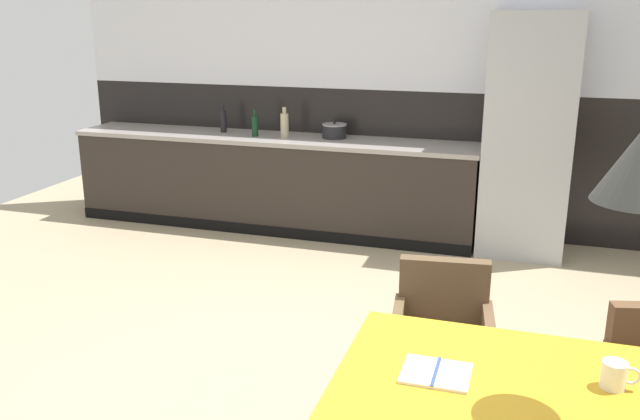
{
  "coord_description": "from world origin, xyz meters",
  "views": [
    {
      "loc": [
        0.96,
        -3.04,
        2.02
      ],
      "look_at": [
        -0.21,
        0.67,
        0.86
      ],
      "focal_mm": 37.91,
      "sensor_mm": 36.0,
      "label": 1
    }
  ],
  "objects_px": {
    "open_book": "(436,373)",
    "mug_glass_clear": "(615,375)",
    "bottle_wine_green": "(255,125)",
    "dining_table": "(608,410)",
    "bottle_vinegar_dark": "(284,124)",
    "bottle_spice_small": "(223,121)",
    "cooking_pot": "(334,131)",
    "armchair_far_side": "(442,321)",
    "refrigerator_column": "(528,136)"
  },
  "relations": [
    {
      "from": "open_book",
      "to": "mug_glass_clear",
      "type": "xyz_separation_m",
      "value": [
        0.6,
        0.1,
        0.04
      ]
    },
    {
      "from": "bottle_wine_green",
      "to": "dining_table",
      "type": "bearing_deg",
      "value": -52.06
    },
    {
      "from": "dining_table",
      "to": "bottle_vinegar_dark",
      "type": "height_order",
      "value": "bottle_vinegar_dark"
    },
    {
      "from": "bottle_spice_small",
      "to": "cooking_pot",
      "type": "bearing_deg",
      "value": 1.59
    },
    {
      "from": "armchair_far_side",
      "to": "cooking_pot",
      "type": "distance_m",
      "value": 3.14
    },
    {
      "from": "dining_table",
      "to": "armchair_far_side",
      "type": "height_order",
      "value": "armchair_far_side"
    },
    {
      "from": "open_book",
      "to": "bottle_spice_small",
      "type": "relative_size",
      "value": 0.93
    },
    {
      "from": "refrigerator_column",
      "to": "mug_glass_clear",
      "type": "bearing_deg",
      "value": -84.02
    },
    {
      "from": "cooking_pot",
      "to": "bottle_vinegar_dark",
      "type": "relative_size",
      "value": 0.82
    },
    {
      "from": "open_book",
      "to": "bottle_vinegar_dark",
      "type": "height_order",
      "value": "bottle_vinegar_dark"
    },
    {
      "from": "bottle_vinegar_dark",
      "to": "armchair_far_side",
      "type": "bearing_deg",
      "value": -55.57
    },
    {
      "from": "open_book",
      "to": "mug_glass_clear",
      "type": "relative_size",
      "value": 1.84
    },
    {
      "from": "cooking_pot",
      "to": "armchair_far_side",
      "type": "bearing_deg",
      "value": -63.52
    },
    {
      "from": "open_book",
      "to": "armchair_far_side",
      "type": "bearing_deg",
      "value": 95.52
    },
    {
      "from": "refrigerator_column",
      "to": "mug_glass_clear",
      "type": "xyz_separation_m",
      "value": [
        0.37,
        -3.53,
        -0.2
      ]
    },
    {
      "from": "refrigerator_column",
      "to": "open_book",
      "type": "relative_size",
      "value": 8.3
    },
    {
      "from": "dining_table",
      "to": "bottle_spice_small",
      "type": "xyz_separation_m",
      "value": [
        -3.16,
        3.69,
        0.27
      ]
    },
    {
      "from": "bottle_wine_green",
      "to": "refrigerator_column",
      "type": "bearing_deg",
      "value": 0.92
    },
    {
      "from": "armchair_far_side",
      "to": "bottle_wine_green",
      "type": "xyz_separation_m",
      "value": [
        -2.12,
        2.64,
        0.47
      ]
    },
    {
      "from": "dining_table",
      "to": "armchair_far_side",
      "type": "distance_m",
      "value": 1.17
    },
    {
      "from": "bottle_vinegar_dark",
      "to": "refrigerator_column",
      "type": "bearing_deg",
      "value": 0.05
    },
    {
      "from": "bottle_spice_small",
      "to": "bottle_wine_green",
      "type": "bearing_deg",
      "value": -16.24
    },
    {
      "from": "refrigerator_column",
      "to": "bottle_wine_green",
      "type": "distance_m",
      "value": 2.44
    },
    {
      "from": "dining_table",
      "to": "bottle_vinegar_dark",
      "type": "bearing_deg",
      "value": 124.76
    },
    {
      "from": "open_book",
      "to": "bottle_spice_small",
      "type": "bearing_deg",
      "value": 124.89
    },
    {
      "from": "dining_table",
      "to": "bottle_wine_green",
      "type": "height_order",
      "value": "bottle_wine_green"
    },
    {
      "from": "open_book",
      "to": "bottle_spice_small",
      "type": "xyz_separation_m",
      "value": [
        -2.58,
        3.7,
        0.22
      ]
    },
    {
      "from": "dining_table",
      "to": "open_book",
      "type": "bearing_deg",
      "value": -178.35
    },
    {
      "from": "bottle_vinegar_dark",
      "to": "mug_glass_clear",
      "type": "bearing_deg",
      "value": -54.41
    },
    {
      "from": "armchair_far_side",
      "to": "cooking_pot",
      "type": "xyz_separation_m",
      "value": [
        -1.39,
        2.78,
        0.43
      ]
    },
    {
      "from": "refrigerator_column",
      "to": "mug_glass_clear",
      "type": "relative_size",
      "value": 15.3
    },
    {
      "from": "dining_table",
      "to": "mug_glass_clear",
      "type": "height_order",
      "value": "mug_glass_clear"
    },
    {
      "from": "mug_glass_clear",
      "to": "bottle_vinegar_dark",
      "type": "distance_m",
      "value": 4.35
    },
    {
      "from": "refrigerator_column",
      "to": "cooking_pot",
      "type": "height_order",
      "value": "refrigerator_column"
    },
    {
      "from": "dining_table",
      "to": "bottle_vinegar_dark",
      "type": "relative_size",
      "value": 6.67
    },
    {
      "from": "refrigerator_column",
      "to": "open_book",
      "type": "height_order",
      "value": "refrigerator_column"
    },
    {
      "from": "bottle_wine_green",
      "to": "bottle_vinegar_dark",
      "type": "bearing_deg",
      "value": 7.57
    },
    {
      "from": "refrigerator_column",
      "to": "bottle_vinegar_dark",
      "type": "distance_m",
      "value": 2.16
    },
    {
      "from": "mug_glass_clear",
      "to": "cooking_pot",
      "type": "xyz_separation_m",
      "value": [
        -2.08,
        3.64,
        0.14
      ]
    },
    {
      "from": "open_book",
      "to": "mug_glass_clear",
      "type": "height_order",
      "value": "mug_glass_clear"
    },
    {
      "from": "refrigerator_column",
      "to": "bottle_vinegar_dark",
      "type": "xyz_separation_m",
      "value": [
        -2.16,
        -0.0,
        -0.01
      ]
    },
    {
      "from": "refrigerator_column",
      "to": "bottle_spice_small",
      "type": "bearing_deg",
      "value": 178.58
    },
    {
      "from": "mug_glass_clear",
      "to": "bottle_wine_green",
      "type": "distance_m",
      "value": 4.49
    },
    {
      "from": "bottle_vinegar_dark",
      "to": "cooking_pot",
      "type": "bearing_deg",
      "value": 12.75
    },
    {
      "from": "bottle_vinegar_dark",
      "to": "bottle_spice_small",
      "type": "xyz_separation_m",
      "value": [
        -0.65,
        0.07,
        -0.01
      ]
    },
    {
      "from": "bottle_vinegar_dark",
      "to": "bottle_wine_green",
      "type": "height_order",
      "value": "bottle_vinegar_dark"
    },
    {
      "from": "mug_glass_clear",
      "to": "bottle_vinegar_dark",
      "type": "relative_size",
      "value": 0.47
    },
    {
      "from": "bottle_vinegar_dark",
      "to": "bottle_spice_small",
      "type": "height_order",
      "value": "bottle_vinegar_dark"
    },
    {
      "from": "refrigerator_column",
      "to": "bottle_spice_small",
      "type": "height_order",
      "value": "refrigerator_column"
    },
    {
      "from": "dining_table",
      "to": "mug_glass_clear",
      "type": "bearing_deg",
      "value": 77.23
    }
  ]
}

